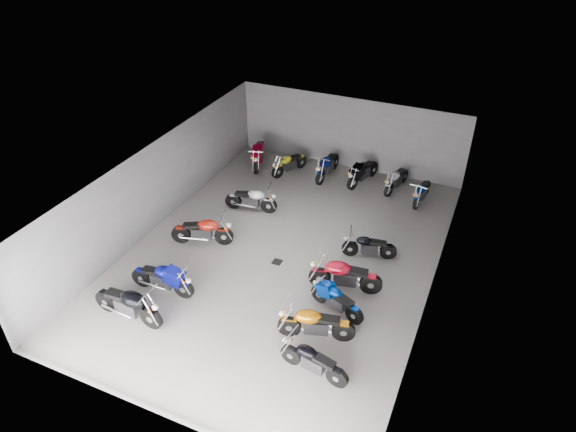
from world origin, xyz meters
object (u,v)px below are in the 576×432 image
(motorcycle_back_a, at_px, (259,154))
(motorcycle_back_b, at_px, (289,163))
(drain_grate, at_px, (277,262))
(motorcycle_back_e, at_px, (396,179))
(motorcycle_left_f, at_px, (252,199))
(motorcycle_right_a, at_px, (313,361))
(motorcycle_back_d, at_px, (363,172))
(motorcycle_right_d, at_px, (344,276))
(motorcycle_left_a, at_px, (128,304))
(motorcycle_left_b, at_px, (163,279))
(motorcycle_back_f, at_px, (422,192))
(motorcycle_right_e, at_px, (369,246))
(motorcycle_back_c, at_px, (327,166))
(motorcycle_right_b, at_px, (315,324))
(motorcycle_right_c, at_px, (336,300))
(motorcycle_left_d, at_px, (203,231))

(motorcycle_back_a, xyz_separation_m, motorcycle_back_b, (1.53, -0.13, -0.09))
(drain_grate, bearing_deg, motorcycle_back_e, 68.81)
(motorcycle_left_f, height_order, motorcycle_right_a, motorcycle_left_f)
(motorcycle_back_d, relative_size, motorcycle_back_e, 1.06)
(motorcycle_right_d, distance_m, motorcycle_back_a, 8.86)
(drain_grate, xyz_separation_m, motorcycle_left_a, (-2.83, -4.14, 0.56))
(drain_grate, relative_size, motorcycle_back_e, 0.16)
(motorcycle_right_a, distance_m, motorcycle_back_b, 10.87)
(motorcycle_left_b, relative_size, motorcycle_back_f, 1.16)
(motorcycle_right_e, bearing_deg, motorcycle_back_d, 3.25)
(motorcycle_back_c, xyz_separation_m, motorcycle_back_f, (4.14, -0.40, -0.09))
(motorcycle_back_a, bearing_deg, motorcycle_right_e, 126.64)
(motorcycle_left_b, distance_m, motorcycle_right_e, 6.84)
(motorcycle_right_b, distance_m, motorcycle_back_d, 9.06)
(motorcycle_right_e, bearing_deg, motorcycle_back_a, 39.03)
(drain_grate, height_order, motorcycle_right_b, motorcycle_right_b)
(drain_grate, height_order, motorcycle_right_e, motorcycle_right_e)
(motorcycle_back_a, bearing_deg, motorcycle_right_c, 111.76)
(drain_grate, height_order, motorcycle_back_a, motorcycle_back_a)
(motorcycle_back_b, bearing_deg, motorcycle_right_d, 150.61)
(motorcycle_right_c, relative_size, motorcycle_back_e, 0.93)
(motorcycle_left_b, bearing_deg, motorcycle_right_c, 101.54)
(motorcycle_right_a, distance_m, motorcycle_back_d, 10.31)
(motorcycle_back_c, height_order, motorcycle_back_f, motorcycle_back_c)
(motorcycle_back_c, bearing_deg, motorcycle_left_a, 79.93)
(motorcycle_back_a, height_order, motorcycle_back_e, motorcycle_back_a)
(motorcycle_right_a, bearing_deg, motorcycle_left_f, 46.76)
(motorcycle_back_b, distance_m, motorcycle_back_f, 5.77)
(motorcycle_back_f, bearing_deg, motorcycle_back_e, -18.39)
(motorcycle_left_d, relative_size, motorcycle_right_d, 0.93)
(motorcycle_right_d, height_order, motorcycle_back_b, motorcycle_right_d)
(motorcycle_back_b, distance_m, motorcycle_back_d, 3.21)
(motorcycle_left_d, relative_size, motorcycle_back_d, 1.01)
(drain_grate, xyz_separation_m, motorcycle_right_c, (2.59, -1.41, 0.45))
(motorcycle_right_b, bearing_deg, motorcycle_back_a, 18.10)
(motorcycle_back_e, bearing_deg, motorcycle_right_d, 102.01)
(motorcycle_left_f, xyz_separation_m, motorcycle_back_f, (5.89, 3.30, -0.05))
(motorcycle_back_d, xyz_separation_m, motorcycle_back_f, (2.60, -0.50, -0.07))
(motorcycle_right_e, xyz_separation_m, motorcycle_back_a, (-6.38, 4.46, 0.12))
(motorcycle_right_a, xyz_separation_m, motorcycle_right_c, (-0.21, 2.42, -0.02))
(motorcycle_back_d, bearing_deg, motorcycle_left_d, 75.30)
(motorcycle_right_e, bearing_deg, motorcycle_back_c, 18.41)
(drain_grate, relative_size, motorcycle_back_a, 0.14)
(motorcycle_left_d, distance_m, motorcycle_back_d, 7.47)
(motorcycle_right_d, xyz_separation_m, motorcycle_back_a, (-6.15, 6.37, 0.01))
(drain_grate, distance_m, motorcycle_right_b, 3.60)
(motorcycle_left_a, relative_size, motorcycle_back_d, 1.13)
(motorcycle_back_e, bearing_deg, motorcycle_back_f, 167.10)
(motorcycle_right_b, bearing_deg, motorcycle_right_a, -178.52)
(motorcycle_left_f, xyz_separation_m, motorcycle_back_c, (1.75, 3.70, 0.04))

